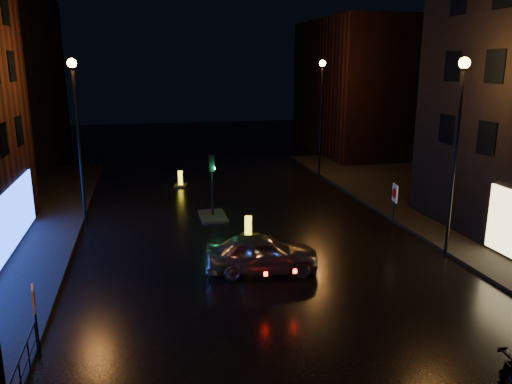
{
  "coord_description": "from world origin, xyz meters",
  "views": [
    {
      "loc": [
        -4.7,
        -11.88,
        8.11
      ],
      "look_at": [
        -0.1,
        8.23,
        2.8
      ],
      "focal_mm": 35.0,
      "sensor_mm": 36.0,
      "label": 1
    }
  ],
  "objects_px": {
    "bollard_far": "(181,183)",
    "bollard_near": "(248,234)",
    "road_sign_left": "(34,305)",
    "silver_hatchback": "(262,253)",
    "road_sign_right": "(395,198)",
    "traffic_signal": "(213,208)"
  },
  "relations": [
    {
      "from": "traffic_signal",
      "to": "bollard_far",
      "type": "xyz_separation_m",
      "value": [
        -1.14,
        7.56,
        -0.27
      ]
    },
    {
      "from": "road_sign_left",
      "to": "road_sign_right",
      "type": "bearing_deg",
      "value": 15.79
    },
    {
      "from": "road_sign_right",
      "to": "silver_hatchback",
      "type": "bearing_deg",
      "value": 30.36
    },
    {
      "from": "bollard_near",
      "to": "road_sign_left",
      "type": "relative_size",
      "value": 0.71
    },
    {
      "from": "bollard_near",
      "to": "road_sign_left",
      "type": "bearing_deg",
      "value": -109.66
    },
    {
      "from": "bollard_near",
      "to": "road_sign_right",
      "type": "distance_m",
      "value": 7.19
    },
    {
      "from": "traffic_signal",
      "to": "road_sign_right",
      "type": "distance_m",
      "value": 9.59
    },
    {
      "from": "bollard_near",
      "to": "silver_hatchback",
      "type": "bearing_deg",
      "value": -70.16
    },
    {
      "from": "bollard_far",
      "to": "bollard_near",
      "type": "bearing_deg",
      "value": -65.42
    },
    {
      "from": "silver_hatchback",
      "to": "road_sign_right",
      "type": "relative_size",
      "value": 1.76
    },
    {
      "from": "silver_hatchback",
      "to": "road_sign_right",
      "type": "distance_m",
      "value": 7.74
    },
    {
      "from": "bollard_near",
      "to": "road_sign_left",
      "type": "height_order",
      "value": "road_sign_left"
    },
    {
      "from": "road_sign_right",
      "to": "road_sign_left",
      "type": "bearing_deg",
      "value": 35.48
    },
    {
      "from": "traffic_signal",
      "to": "silver_hatchback",
      "type": "xyz_separation_m",
      "value": [
        0.9,
        -7.74,
        0.27
      ]
    },
    {
      "from": "silver_hatchback",
      "to": "road_sign_left",
      "type": "relative_size",
      "value": 2.09
    },
    {
      "from": "traffic_signal",
      "to": "bollard_near",
      "type": "distance_m",
      "value": 4.04
    },
    {
      "from": "traffic_signal",
      "to": "silver_hatchback",
      "type": "bearing_deg",
      "value": -83.35
    },
    {
      "from": "silver_hatchback",
      "to": "bollard_far",
      "type": "height_order",
      "value": "silver_hatchback"
    },
    {
      "from": "bollard_far",
      "to": "road_sign_left",
      "type": "xyz_separation_m",
      "value": [
        -5.55,
        -19.76,
        1.39
      ]
    },
    {
      "from": "bollard_near",
      "to": "road_sign_left",
      "type": "distance_m",
      "value": 11.54
    },
    {
      "from": "silver_hatchback",
      "to": "bollard_near",
      "type": "xyz_separation_m",
      "value": [
        0.26,
        3.88,
        -0.52
      ]
    },
    {
      "from": "road_sign_right",
      "to": "bollard_near",
      "type": "bearing_deg",
      "value": 0.0
    }
  ]
}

